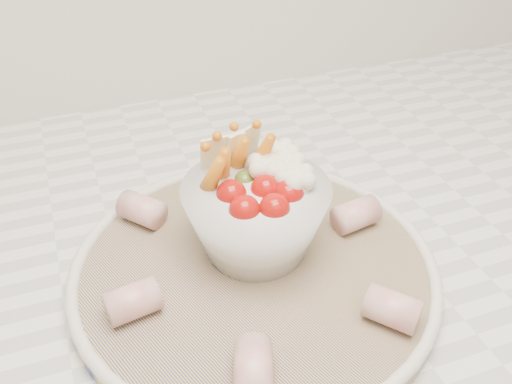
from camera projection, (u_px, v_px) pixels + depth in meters
name	position (u px, v px, depth m)	size (l,w,h in m)	color
serving_platter	(254.00, 269.00, 0.55)	(0.45, 0.45, 0.02)	navy
veggie_bowl	(257.00, 211.00, 0.55)	(0.14, 0.14, 0.12)	white
cured_meat_rolls	(254.00, 254.00, 0.54)	(0.29, 0.30, 0.03)	#C2585A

